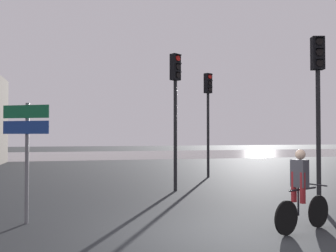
% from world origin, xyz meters
% --- Properties ---
extents(ground_plane, '(120.00, 120.00, 0.00)m').
position_xyz_m(ground_plane, '(0.00, 0.00, 0.00)').
color(ground_plane, black).
extents(water_strip, '(80.00, 16.00, 0.01)m').
position_xyz_m(water_strip, '(0.00, 30.14, 0.00)').
color(water_strip, gray).
rests_on(water_strip, ground).
extents(traffic_light_far_right, '(0.39, 0.41, 4.72)m').
position_xyz_m(traffic_light_far_right, '(3.50, 9.34, 3.27)').
color(traffic_light_far_right, black).
rests_on(traffic_light_far_right, ground).
extents(traffic_light_near_right, '(0.37, 0.39, 4.58)m').
position_xyz_m(traffic_light_near_right, '(3.96, 2.10, 3.18)').
color(traffic_light_near_right, black).
rests_on(traffic_light_near_right, ground).
extents(traffic_light_center, '(0.40, 0.42, 4.69)m').
position_xyz_m(traffic_light_center, '(0.93, 5.64, 3.25)').
color(traffic_light_center, black).
rests_on(traffic_light_center, ground).
extents(direction_sign_post, '(0.98, 0.55, 2.60)m').
position_xyz_m(direction_sign_post, '(-3.45, 1.89, 1.79)').
color(direction_sign_post, slate).
rests_on(direction_sign_post, ground).
extents(cyclist, '(1.61, 0.72, 1.62)m').
position_xyz_m(cyclist, '(1.89, -0.16, 0.82)').
color(cyclist, black).
rests_on(cyclist, ground).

